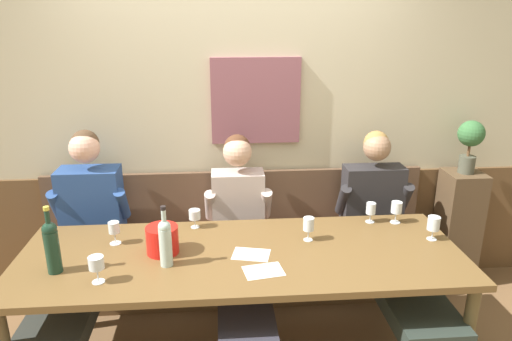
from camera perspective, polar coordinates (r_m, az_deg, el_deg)
name	(u,v)px	position (r m, az deg, el deg)	size (l,w,h in m)	color
room_wall_back	(234,109)	(3.50, -2.71, 7.51)	(6.80, 0.12, 2.80)	beige
wood_wainscot_panel	(236,228)	(3.75, -2.48, -7.02)	(6.80, 0.03, 0.91)	brown
wall_bench	(237,260)	(3.64, -2.31, -10.88)	(2.87, 0.42, 0.94)	brown
dining_table	(242,263)	(2.80, -1.75, -11.20)	(2.57, 0.91, 0.75)	brown
person_right_seat	(80,248)	(3.27, -20.63, -8.78)	(0.53, 1.37, 1.32)	#36273B
person_left_seat	(241,246)	(3.13, -1.85, -9.19)	(0.48, 1.36, 1.27)	#2B3437
person_center_right_seat	(390,244)	(3.31, 15.96, -8.65)	(0.54, 1.36, 1.28)	#2F2C30
ice_bucket	(162,240)	(2.78, -11.33, -8.26)	(0.19, 0.19, 0.16)	red
wine_bottle_green_tall	(52,245)	(2.72, -23.61, -8.33)	(0.08, 0.08, 0.38)	#183625
wine_bottle_amber_mid	(165,241)	(2.61, -10.98, -8.41)	(0.07, 0.07, 0.35)	#B3CAC2
wine_glass_by_bottle	(195,215)	(3.05, -7.48, -5.44)	(0.07, 0.07, 0.12)	silver
wine_glass_center_rear	(396,209)	(3.22, 16.73, -4.46)	(0.07, 0.07, 0.15)	silver
wine_glass_right_end	(96,264)	(2.57, -18.87, -10.67)	(0.08, 0.08, 0.15)	silver
wine_glass_near_bucket	(371,210)	(3.19, 13.80, -4.64)	(0.06, 0.06, 0.14)	silver
wine_glass_mid_right	(434,224)	(3.06, 20.80, -6.15)	(0.07, 0.07, 0.15)	silver
wine_glass_mid_left	(309,225)	(2.87, 6.42, -6.56)	(0.07, 0.07, 0.15)	silver
wine_glass_center_front	(114,228)	(2.94, -16.90, -6.76)	(0.07, 0.07, 0.14)	silver
tasting_sheet_left_guest	(263,271)	(2.58, 0.92, -12.12)	(0.21, 0.15, 0.00)	white
tasting_sheet_right_guest	(251,254)	(2.74, -0.59, -10.17)	(0.21, 0.15, 0.00)	white
corner_pedestal	(457,229)	(4.03, 23.27, -6.51)	(0.28, 0.28, 0.93)	brown
potted_plant	(470,140)	(3.80, 24.64, 3.41)	(0.19, 0.19, 0.40)	#4D4E3F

